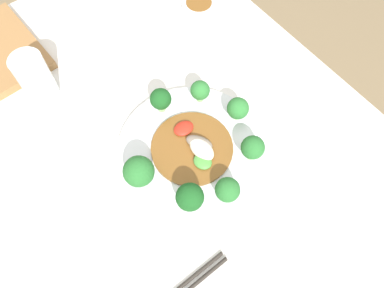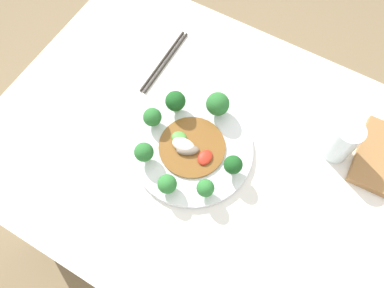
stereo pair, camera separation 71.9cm
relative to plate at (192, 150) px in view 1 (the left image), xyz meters
The scene contains 13 objects.
ground_plane 0.76m from the plate, 26.51° to the left, with size 8.00×8.00×0.00m, color #7F6B4C.
table 0.39m from the plate, 26.51° to the left, with size 1.14×0.81×0.75m.
plate is the anchor object (origin of this frame).
broccoli_west 0.13m from the plate, behind, with size 0.05×0.05×0.06m.
broccoli_northwest 0.13m from the plate, 140.91° to the left, with size 0.05×0.05×0.07m.
broccoli_south 0.13m from the plate, 88.19° to the right, with size 0.05×0.05×0.05m.
broccoli_east 0.12m from the plate, ahead, with size 0.04×0.04×0.06m.
broccoli_southeast 0.13m from the plate, 45.24° to the right, with size 0.04×0.04×0.05m.
broccoli_north 0.13m from the plate, 87.43° to the left, with size 0.06×0.06×0.07m.
broccoli_southwest 0.12m from the plate, 135.42° to the right, with size 0.05×0.05×0.06m.
stirfry_center 0.02m from the plate, 126.98° to the right, with size 0.16×0.16×0.03m.
drinking_glass 0.36m from the plate, 29.35° to the left, with size 0.07×0.07×0.12m.
sauce_dish 0.41m from the plate, 39.56° to the right, with size 0.09×0.09×0.02m.
Camera 1 is at (-0.32, 0.18, 1.44)m, focal length 35.00 mm.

